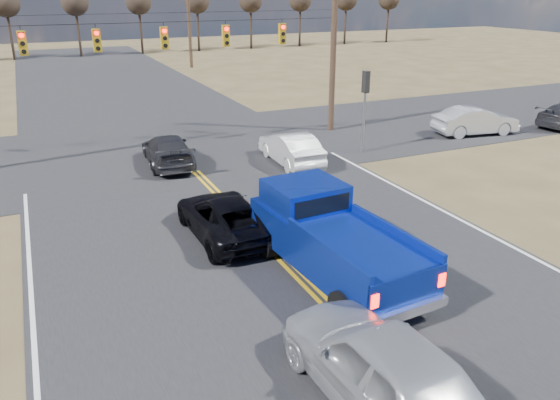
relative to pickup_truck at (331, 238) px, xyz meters
name	(u,v)px	position (x,y,z in m)	size (l,w,h in m)	color
ground	(378,357)	(-0.84, -3.66, -1.11)	(160.00, 160.00, 0.00)	brown
road_main	(226,203)	(-0.84, 6.34, -1.11)	(14.00, 120.00, 0.02)	#28282B
road_cross	(173,149)	(-0.84, 14.34, -1.11)	(120.00, 12.00, 0.02)	#28282B
signal_gantry	(176,43)	(-0.34, 14.13, 3.95)	(19.60, 4.83, 10.00)	#473323
utility_poles	(170,41)	(-0.84, 13.34, 4.12)	(19.60, 58.32, 10.00)	#473323
treeline	(128,19)	(-0.84, 23.30, 4.59)	(87.00, 117.80, 7.40)	#33261C
pickup_truck	(331,238)	(0.00, 0.00, 0.00)	(2.76, 6.24, 2.29)	black
silver_suv	(384,368)	(-1.64, -4.93, -0.23)	(2.08, 5.17, 1.76)	#B0B4B8
black_suv	(225,216)	(-1.80, 3.64, -0.45)	(2.19, 4.76, 1.32)	black
white_car_queue	(291,148)	(3.47, 9.73, -0.39)	(1.52, 4.37, 1.44)	silver
dgrey_car_queue	(168,150)	(-1.64, 11.84, -0.44)	(1.89, 4.66, 1.35)	#2D2D32
cross_car_east_near	(476,121)	(14.81, 10.27, -0.36)	(4.57, 1.59, 1.50)	#B1B4B9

